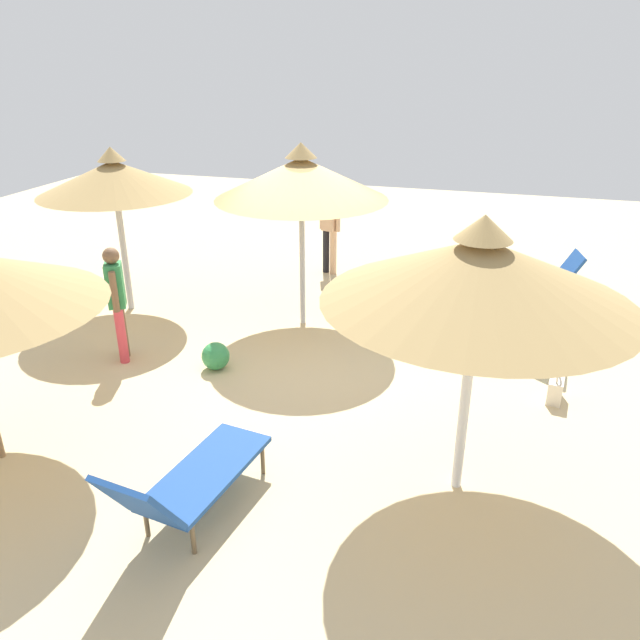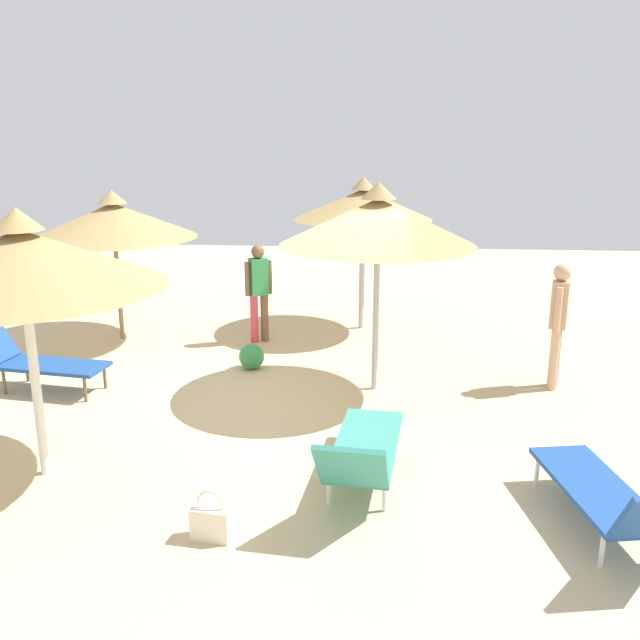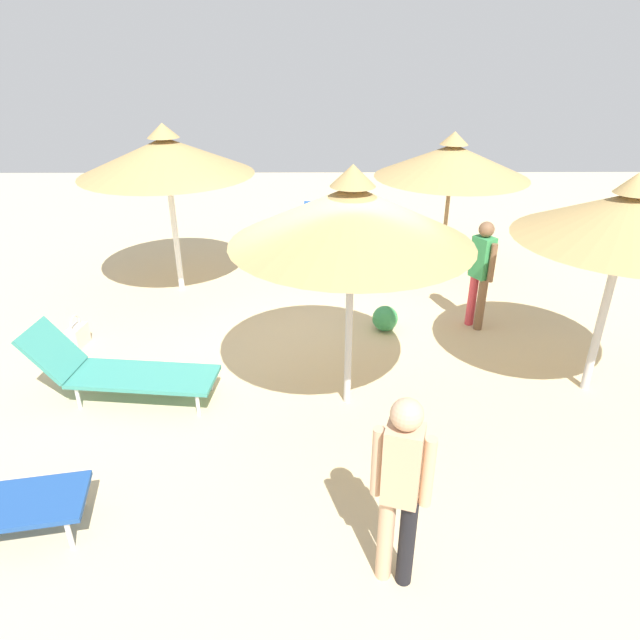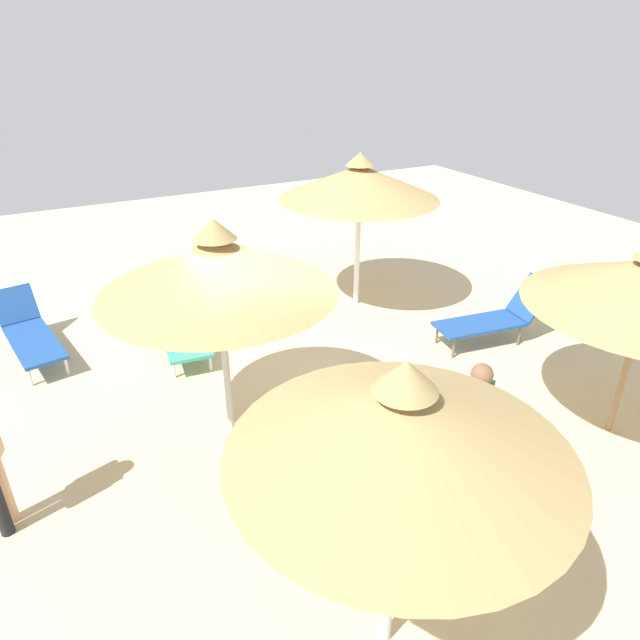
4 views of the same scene
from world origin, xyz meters
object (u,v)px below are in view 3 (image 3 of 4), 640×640
at_px(lounge_chair_far_left, 313,240).
at_px(beach_ball, 385,318).
at_px(person_standing_center, 481,269).
at_px(lounge_chair_edge, 118,369).
at_px(person_standing_near_left, 401,484).
at_px(parasol_umbrella_center, 628,217).
at_px(handbag, 78,335).
at_px(parasol_umbrella_far_right, 452,161).
at_px(parasol_umbrella_back, 352,215).
at_px(parasol_umbrella_near_right, 166,156).

bearing_deg(lounge_chair_far_left, beach_ball, -68.92).
bearing_deg(person_standing_center, lounge_chair_far_left, 132.20).
xyz_separation_m(lounge_chair_far_left, beach_ball, (1.08, -2.81, -0.27)).
relative_size(lounge_chair_edge, person_standing_near_left, 1.29).
height_order(parasol_umbrella_center, person_standing_center, parasol_umbrella_center).
bearing_deg(handbag, parasol_umbrella_far_right, 26.85).
bearing_deg(parasol_umbrella_back, lounge_chair_far_left, 95.20).
relative_size(lounge_chair_edge, handbag, 4.78).
relative_size(parasol_umbrella_near_right, lounge_chair_far_left, 1.44).
distance_m(lounge_chair_far_left, handbag, 4.67).
relative_size(parasol_umbrella_center, person_standing_near_left, 1.53).
bearing_deg(person_standing_near_left, lounge_chair_edge, 139.34).
distance_m(parasol_umbrella_center, lounge_chair_far_left, 5.84).
bearing_deg(person_standing_center, parasol_umbrella_near_right, 162.84).
relative_size(lounge_chair_far_left, lounge_chair_edge, 0.85).
height_order(parasol_umbrella_near_right, handbag, parasol_umbrella_near_right).
height_order(parasol_umbrella_far_right, lounge_chair_far_left, parasol_umbrella_far_right).
distance_m(parasol_umbrella_center, lounge_chair_edge, 6.03).
xyz_separation_m(parasol_umbrella_center, person_standing_near_left, (-2.75, -2.73, -1.20)).
xyz_separation_m(parasol_umbrella_center, lounge_chair_edge, (-5.75, -0.16, -1.81)).
height_order(handbag, beach_ball, handbag).
bearing_deg(beach_ball, lounge_chair_far_left, 111.08).
height_order(parasol_umbrella_center, lounge_chair_far_left, parasol_umbrella_center).
height_order(lounge_chair_edge, beach_ball, lounge_chair_edge).
relative_size(parasol_umbrella_near_right, handbag, 5.87).
relative_size(person_standing_near_left, beach_ball, 4.56).
bearing_deg(lounge_chair_edge, person_standing_center, 21.08).
distance_m(lounge_chair_edge, beach_ball, 3.83).
bearing_deg(parasol_umbrella_back, person_standing_center, 43.77).
xyz_separation_m(parasol_umbrella_near_right, person_standing_near_left, (2.98, -5.89, -1.27)).
height_order(parasol_umbrella_center, beach_ball, parasol_umbrella_center).
bearing_deg(lounge_chair_far_left, lounge_chair_edge, -117.07).
bearing_deg(handbag, parasol_umbrella_near_right, 62.85).
bearing_deg(lounge_chair_edge, parasol_umbrella_far_right, 41.56).
bearing_deg(parasol_umbrella_center, parasol_umbrella_far_right, 103.60).
height_order(person_standing_near_left, handbag, person_standing_near_left).
distance_m(lounge_chair_edge, person_standing_near_left, 4.00).
relative_size(parasol_umbrella_center, beach_ball, 6.98).
bearing_deg(beach_ball, person_standing_center, 4.46).
xyz_separation_m(parasol_umbrella_far_right, parasol_umbrella_near_right, (-4.75, -0.91, 0.25)).
relative_size(parasol_umbrella_center, lounge_chair_far_left, 1.40).
bearing_deg(person_standing_center, handbag, -174.63).
height_order(parasol_umbrella_center, parasol_umbrella_far_right, parasol_umbrella_center).
xyz_separation_m(person_standing_near_left, person_standing_center, (1.78, 4.41, -0.07)).
distance_m(person_standing_center, beach_ball, 1.56).
height_order(parasol_umbrella_near_right, person_standing_near_left, parasol_umbrella_near_right).
bearing_deg(beach_ball, handbag, -174.35).
relative_size(person_standing_near_left, person_standing_center, 1.06).
bearing_deg(handbag, lounge_chair_edge, -51.79).
bearing_deg(parasol_umbrella_back, lounge_chair_edge, 177.84).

